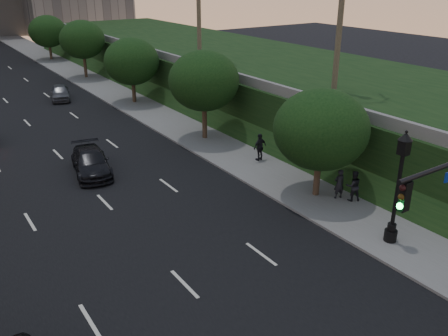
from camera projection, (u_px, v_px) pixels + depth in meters
road_surface at (33, 129)px, 38.63m from camera, size 16.00×140.00×0.02m
sidewalk_right at (148, 109)px, 43.89m from camera, size 4.50×140.00×0.15m
embankment at (261, 78)px, 47.68m from camera, size 18.00×90.00×4.00m
parapet_wall at (187, 62)px, 42.39m from camera, size 0.35×90.00×0.70m
tree_right_a at (321, 129)px, 25.56m from camera, size 5.20×5.20×6.24m
tree_right_b at (204, 81)px, 34.55m from camera, size 5.20×5.20×6.74m
tree_right_c at (132, 61)px, 44.69m from camera, size 5.20×5.20×6.24m
tree_right_d at (82, 40)px, 55.22m from camera, size 5.20×5.20×6.74m
tree_right_e at (48, 31)px, 66.89m from camera, size 5.20×5.20×6.24m
street_lamp at (397, 193)px, 21.45m from camera, size 0.64×0.64×5.62m
sedan_near_right at (91, 162)px, 29.97m from camera, size 3.07×5.48×1.50m
sedan_far_right at (60, 92)px, 47.17m from camera, size 2.83×4.68×1.49m
pedestrian_a at (339, 184)px, 26.28m from camera, size 0.71×0.56×1.71m
pedestrian_b at (353, 186)px, 26.00m from camera, size 1.06×0.98×1.76m
pedestrian_c at (260, 147)px, 31.56m from camera, size 1.15×0.60×1.87m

